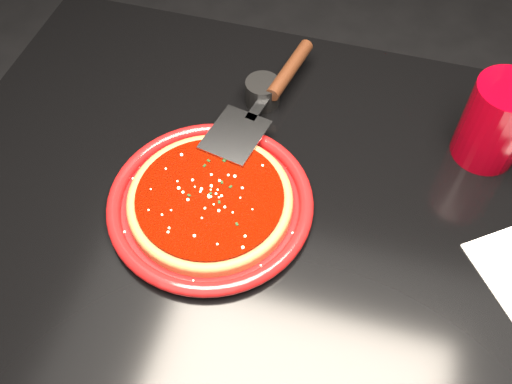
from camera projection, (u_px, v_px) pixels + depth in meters
table at (304, 329)px, 1.12m from camera, size 1.20×0.80×0.75m
plate at (210, 203)px, 0.82m from camera, size 0.38×0.38×0.02m
pizza_crust at (210, 201)px, 0.82m from camera, size 0.31×0.31×0.01m
pizza_crust_rim at (210, 199)px, 0.81m from camera, size 0.31×0.31×0.02m
pizza_sauce at (210, 197)px, 0.81m from camera, size 0.27×0.27×0.01m
parmesan_dusting at (209, 195)px, 0.81m from camera, size 0.20×0.20×0.01m
basil_flecks at (210, 195)px, 0.81m from camera, size 0.19×0.19×0.00m
pizza_server at (266, 98)px, 0.91m from camera, size 0.16×0.35×0.03m
cup at (496, 122)px, 0.84m from camera, size 0.13×0.13×0.14m
ramekin at (263, 92)px, 0.94m from camera, size 0.07×0.07×0.04m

